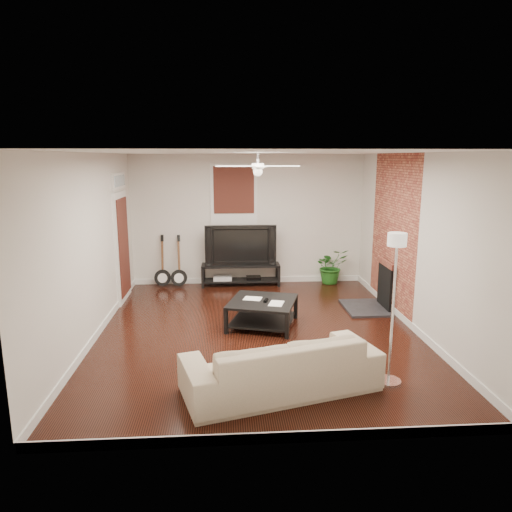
{
  "coord_description": "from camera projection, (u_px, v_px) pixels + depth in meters",
  "views": [
    {
      "loc": [
        -0.5,
        -7.04,
        2.73
      ],
      "look_at": [
        0.0,
        0.4,
        1.15
      ],
      "focal_mm": 32.8,
      "sensor_mm": 36.0,
      "label": 1
    }
  ],
  "objects": [
    {
      "name": "brick_accent",
      "position": [
        393.0,
        233.0,
        8.32
      ],
      "size": [
        0.02,
        2.2,
        2.8
      ],
      "primitive_type": "cube",
      "color": "brown",
      "rests_on": "floor"
    },
    {
      "name": "door_left",
      "position": [
        122.0,
        236.0,
        8.91
      ],
      "size": [
        0.08,
        1.0,
        2.5
      ],
      "primitive_type": "cube",
      "color": "white",
      "rests_on": "wall_left"
    },
    {
      "name": "window_back",
      "position": [
        234.0,
        195.0,
        9.95
      ],
      "size": [
        1.0,
        0.06,
        1.3
      ],
      "primitive_type": "cube",
      "color": "#3C1710",
      "rests_on": "wall_back"
    },
    {
      "name": "room",
      "position": [
        258.0,
        245.0,
        7.18
      ],
      "size": [
        5.01,
        6.01,
        2.81
      ],
      "color": "black",
      "rests_on": "ground"
    },
    {
      "name": "tv",
      "position": [
        240.0,
        244.0,
        10.01
      ],
      "size": [
        1.51,
        0.2,
        0.87
      ],
      "primitive_type": "imported",
      "color": "black",
      "rests_on": "tv_stand"
    },
    {
      "name": "guitar_right",
      "position": [
        178.0,
        261.0,
        9.91
      ],
      "size": [
        0.38,
        0.29,
        1.13
      ],
      "primitive_type": null,
      "rotation": [
        0.0,
        0.0,
        0.12
      ],
      "color": "black",
      "rests_on": "floor"
    },
    {
      "name": "fireplace",
      "position": [
        374.0,
        285.0,
        8.5
      ],
      "size": [
        0.8,
        1.1,
        0.92
      ],
      "primitive_type": "cube",
      "color": "black",
      "rests_on": "floor"
    },
    {
      "name": "sofa",
      "position": [
        281.0,
        364.0,
        5.53
      ],
      "size": [
        2.47,
        1.5,
        0.67
      ],
      "primitive_type": "imported",
      "rotation": [
        0.0,
        0.0,
        3.42
      ],
      "color": "tan",
      "rests_on": "floor"
    },
    {
      "name": "coffee_table",
      "position": [
        262.0,
        313.0,
        7.69
      ],
      "size": [
        1.28,
        1.28,
        0.43
      ],
      "primitive_type": "cube",
      "rotation": [
        0.0,
        0.0,
        -0.29
      ],
      "color": "black",
      "rests_on": "floor"
    },
    {
      "name": "potted_plant",
      "position": [
        331.0,
        266.0,
        10.26
      ],
      "size": [
        0.81,
        0.74,
        0.78
      ],
      "primitive_type": "imported",
      "rotation": [
        0.0,
        0.0,
        0.21
      ],
      "color": "#20611B",
      "rests_on": "floor"
    },
    {
      "name": "tv_stand",
      "position": [
        241.0,
        275.0,
        10.13
      ],
      "size": [
        1.68,
        0.45,
        0.47
      ],
      "primitive_type": "cube",
      "color": "black",
      "rests_on": "floor"
    },
    {
      "name": "ceiling_fan",
      "position": [
        258.0,
        166.0,
        6.93
      ],
      "size": [
        1.24,
        1.24,
        0.32
      ],
      "primitive_type": null,
      "color": "white",
      "rests_on": "ceiling"
    },
    {
      "name": "floor_lamp",
      "position": [
        393.0,
        310.0,
        5.59
      ],
      "size": [
        0.38,
        0.38,
        1.88
      ],
      "primitive_type": null,
      "rotation": [
        0.0,
        0.0,
        0.28
      ],
      "color": "silver",
      "rests_on": "floor"
    },
    {
      "name": "guitar_left",
      "position": [
        162.0,
        261.0,
        9.92
      ],
      "size": [
        0.35,
        0.25,
        1.13
      ],
      "primitive_type": null,
      "rotation": [
        0.0,
        0.0,
        0.02
      ],
      "color": "black",
      "rests_on": "floor"
    }
  ]
}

